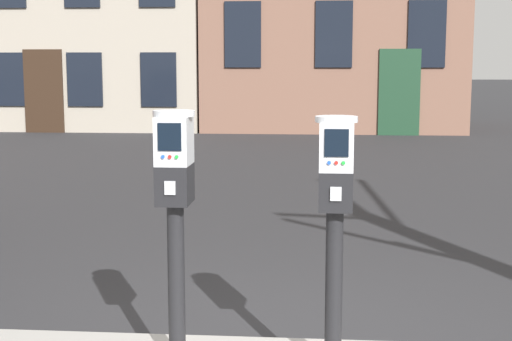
% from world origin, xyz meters
% --- Properties ---
extents(parking_meter_near_kerb, '(0.22, 0.25, 1.37)m').
position_xyz_m(parking_meter_near_kerb, '(-0.72, -0.24, 1.08)').
color(parking_meter_near_kerb, black).
rests_on(parking_meter_near_kerb, sidewalk_slab).
extents(parking_meter_twin_adjacent, '(0.22, 0.25, 1.34)m').
position_xyz_m(parking_meter_twin_adjacent, '(0.11, -0.24, 1.07)').
color(parking_meter_twin_adjacent, black).
rests_on(parking_meter_twin_adjacent, sidewalk_slab).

